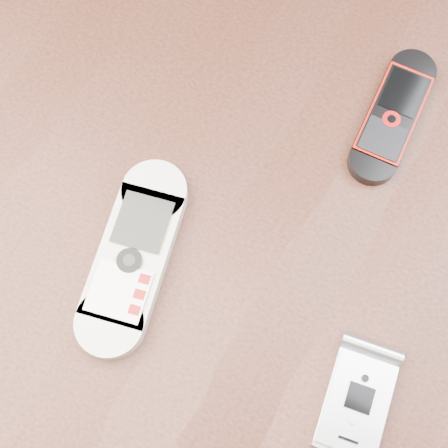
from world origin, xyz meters
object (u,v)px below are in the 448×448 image
(nokia_white, at_px, (133,256))
(motorola_razr, at_px, (357,402))
(nokia_black_red, at_px, (393,115))
(table, at_px, (219,259))

(nokia_white, bearing_deg, motorola_razr, -17.25)
(nokia_black_red, xyz_separation_m, motorola_razr, (0.07, -0.22, 0.00))
(nokia_black_red, bearing_deg, nokia_white, -124.28)
(motorola_razr, bearing_deg, table, 145.84)
(table, distance_m, motorola_razr, 0.20)
(table, relative_size, nokia_white, 7.47)
(table, distance_m, nokia_white, 0.13)
(nokia_white, distance_m, motorola_razr, 0.20)
(nokia_black_red, bearing_deg, table, -121.45)
(table, bearing_deg, nokia_white, -127.62)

